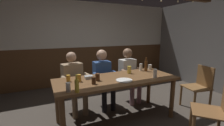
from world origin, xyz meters
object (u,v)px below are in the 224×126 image
(dining_table, at_px, (117,84))
(chair_empty_near_right, at_px, (215,111))
(pint_glass_5, at_px, (68,87))
(pint_glass_6, at_px, (141,67))
(person_1, at_px, (103,75))
(pint_glass_2, at_px, (129,70))
(plate_0, at_px, (124,80))
(pint_glass_3, at_px, (68,78))
(chair_empty_near_left, at_px, (199,86))
(pint_glass_8, at_px, (79,78))
(pint_glass_4, at_px, (98,77))
(person_2, at_px, (129,72))
(pint_glass_1, at_px, (155,73))
(condiment_caddy, at_px, (89,77))
(pint_glass_0, at_px, (150,67))
(bottle_0, at_px, (77,85))
(pint_glass_7, at_px, (94,80))
(person_0, at_px, (74,80))
(bottle_1, at_px, (146,66))

(dining_table, relative_size, chair_empty_near_right, 2.38)
(pint_glass_5, distance_m, pint_glass_6, 1.67)
(person_1, bearing_deg, pint_glass_2, 129.13)
(dining_table, height_order, plate_0, plate_0)
(pint_glass_3, relative_size, pint_glass_5, 0.83)
(pint_glass_5, bearing_deg, pint_glass_3, 80.71)
(chair_empty_near_left, distance_m, plate_0, 1.74)
(pint_glass_6, bearing_deg, pint_glass_8, -171.18)
(pint_glass_4, bearing_deg, pint_glass_6, 15.19)
(pint_glass_5, bearing_deg, pint_glass_2, 21.92)
(chair_empty_near_right, height_order, pint_glass_3, pint_glass_3)
(person_2, bearing_deg, pint_glass_4, 27.65)
(person_2, relative_size, pint_glass_1, 7.89)
(pint_glass_3, bearing_deg, condiment_caddy, 3.23)
(condiment_caddy, xyz_separation_m, pint_glass_0, (1.39, 0.12, 0.03))
(bottle_0, bearing_deg, pint_glass_8, 73.25)
(person_2, xyz_separation_m, pint_glass_5, (-1.50, -0.94, 0.18))
(pint_glass_5, bearing_deg, chair_empty_near_left, 0.22)
(dining_table, bearing_deg, pint_glass_0, 17.78)
(bottle_0, xyz_separation_m, pint_glass_5, (-0.10, 0.06, -0.03))
(dining_table, distance_m, pint_glass_8, 0.65)
(bottle_0, distance_m, pint_glass_4, 0.56)
(chair_empty_near_left, bearing_deg, person_1, 71.50)
(bottle_0, bearing_deg, pint_glass_3, 92.90)
(pint_glass_2, xyz_separation_m, pint_glass_8, (-0.99, -0.11, -0.01))
(condiment_caddy, bearing_deg, pint_glass_7, -91.89)
(bottle_0, bearing_deg, pint_glass_2, 26.19)
(person_2, distance_m, chair_empty_near_left, 1.47)
(person_0, distance_m, pint_glass_0, 1.60)
(pint_glass_0, height_order, pint_glass_3, pint_glass_3)
(bottle_0, height_order, pint_glass_2, bottle_0)
(bottle_1, bearing_deg, dining_table, -164.95)
(chair_empty_near_left, bearing_deg, pint_glass_5, 99.56)
(person_2, height_order, pint_glass_3, person_2)
(bottle_0, bearing_deg, pint_glass_7, 37.08)
(pint_glass_7, bearing_deg, pint_glass_5, -157.20)
(chair_empty_near_left, bearing_deg, condiment_caddy, 87.35)
(person_1, height_order, pint_glass_3, person_1)
(dining_table, bearing_deg, pint_glass_7, -164.35)
(pint_glass_7, bearing_deg, pint_glass_8, 128.43)
(plate_0, distance_m, pint_glass_6, 0.81)
(person_0, bearing_deg, pint_glass_3, 59.41)
(pint_glass_4, bearing_deg, plate_0, -25.93)
(bottle_0, bearing_deg, pint_glass_4, 41.54)
(person_1, xyz_separation_m, pint_glass_1, (0.62, -0.88, 0.19))
(plate_0, height_order, pint_glass_3, pint_glass_3)
(pint_glass_8, bearing_deg, pint_glass_5, -121.36)
(pint_glass_7, bearing_deg, dining_table, 15.65)
(person_1, relative_size, pint_glass_1, 7.88)
(bottle_1, xyz_separation_m, pint_glass_7, (-1.22, -0.33, -0.06))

